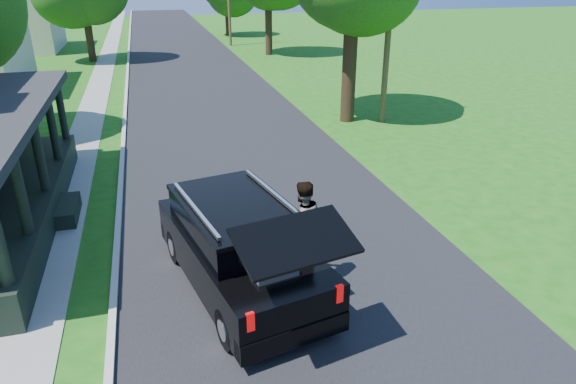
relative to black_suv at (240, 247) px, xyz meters
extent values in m
plane|color=#1B5310|center=(1.40, -1.50, -0.98)|extent=(140.00, 140.00, 0.00)
cube|color=black|center=(1.40, 18.50, -0.98)|extent=(8.00, 120.00, 0.02)
cube|color=#B0AFAA|center=(-2.65, 18.50, -0.98)|extent=(0.15, 120.00, 0.12)
cube|color=gray|center=(-4.20, 18.50, -0.98)|extent=(1.30, 120.00, 0.03)
cube|color=black|center=(-5.40, 4.50, -0.53)|extent=(2.40, 10.00, 0.90)
cube|color=beige|center=(-12.10, 38.50, 1.52)|extent=(8.00, 8.00, 5.00)
cube|color=black|center=(0.00, 0.00, -0.24)|extent=(3.11, 5.37, 0.97)
cube|color=black|center=(-0.04, 0.17, 0.54)|extent=(2.55, 3.46, 0.63)
cube|color=black|center=(-0.04, 0.17, 0.89)|extent=(2.61, 3.56, 0.09)
cube|color=black|center=(0.50, -2.41, 1.37)|extent=(2.12, 1.42, 0.44)
cube|color=#36363B|center=(0.31, -1.48, 0.11)|extent=(0.93, 0.84, 0.52)
cube|color=silver|center=(-0.87, 0.00, 0.99)|extent=(0.63, 2.73, 0.07)
cube|color=silver|center=(0.79, 0.34, 0.99)|extent=(0.63, 2.73, 0.07)
cube|color=#990505|center=(-0.32, -2.61, 0.11)|extent=(0.15, 0.10, 0.34)
cube|color=#990505|center=(1.34, -2.27, 0.11)|extent=(0.15, 0.10, 0.34)
cylinder|color=black|center=(-1.24, 1.44, -0.59)|extent=(0.43, 0.82, 0.78)
cylinder|color=black|center=(0.56, 1.82, -0.59)|extent=(0.43, 0.82, 0.78)
cylinder|color=black|center=(-0.56, -1.81, -0.59)|extent=(0.43, 0.82, 0.78)
cylinder|color=black|center=(1.24, -1.44, -0.59)|extent=(0.43, 0.82, 0.78)
imported|color=black|center=(1.28, -0.21, 0.49)|extent=(1.04, 0.90, 1.82)
cube|color=red|center=(1.22, -0.22, -0.54)|extent=(0.36, 0.49, 0.63)
cylinder|color=black|center=(-5.12, 31.09, 0.48)|extent=(0.66, 0.66, 2.93)
cylinder|color=black|center=(6.95, 11.56, 0.87)|extent=(0.68, 0.68, 3.70)
cylinder|color=black|center=(7.96, 30.74, 0.81)|extent=(0.69, 0.69, 3.59)
cylinder|color=black|center=(6.92, 43.90, 0.32)|extent=(0.62, 0.62, 2.59)
cylinder|color=brown|center=(8.40, 11.03, 3.56)|extent=(0.30, 0.30, 9.09)
camera|label=1|loc=(-1.51, -9.25, 5.36)|focal=32.00mm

